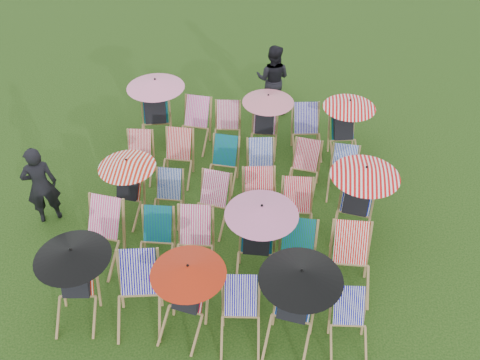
# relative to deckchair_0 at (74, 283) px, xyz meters

# --- Properties ---
(ground) EXTENTS (100.00, 100.00, 0.00)m
(ground) POSITION_rel_deckchair_0_xyz_m (2.06, 2.20, -0.69)
(ground) COLOR black
(ground) RESTS_ON ground
(deckchair_0) EXTENTS (1.10, 1.18, 1.30)m
(deckchair_0) POSITION_rel_deckchair_0_xyz_m (0.00, 0.00, 0.00)
(deckchair_0) COLOR olive
(deckchair_0) RESTS_ON ground
(deckchair_1) EXTENTS (0.83, 1.04, 1.02)m
(deckchair_1) POSITION_rel_deckchair_0_xyz_m (0.93, 0.03, -0.18)
(deckchair_1) COLOR olive
(deckchair_1) RESTS_ON ground
(deckchair_2) EXTENTS (1.07, 1.14, 1.27)m
(deckchair_2) POSITION_rel_deckchair_0_xyz_m (1.65, -0.04, -0.02)
(deckchair_2) COLOR olive
(deckchair_2) RESTS_ON ground
(deckchair_3) EXTENTS (0.68, 0.89, 0.90)m
(deckchair_3) POSITION_rel_deckchair_0_xyz_m (2.46, -0.11, -0.24)
(deckchair_3) COLOR olive
(deckchair_3) RESTS_ON ground
(deckchair_4) EXTENTS (1.16, 1.23, 1.38)m
(deckchair_4) POSITION_rel_deckchair_0_xyz_m (3.20, -0.02, 0.04)
(deckchair_4) COLOR olive
(deckchair_4) RESTS_ON ground
(deckchair_5) EXTENTS (0.62, 0.82, 0.84)m
(deckchair_5) POSITION_rel_deckchair_0_xyz_m (4.01, -0.04, -0.27)
(deckchair_5) COLOR olive
(deckchair_5) RESTS_ON ground
(deckchair_6) EXTENTS (0.79, 1.01, 1.02)m
(deckchair_6) POSITION_rel_deckchair_0_xyz_m (-0.04, 1.11, -0.18)
(deckchair_6) COLOR olive
(deckchair_6) RESTS_ON ground
(deckchair_7) EXTENTS (0.63, 0.85, 0.89)m
(deckchair_7) POSITION_rel_deckchair_0_xyz_m (0.89, 1.17, -0.24)
(deckchair_7) COLOR olive
(deckchair_7) RESTS_ON ground
(deckchair_8) EXTENTS (0.71, 0.94, 0.97)m
(deckchair_8) POSITION_rel_deckchair_0_xyz_m (1.54, 1.16, -0.20)
(deckchair_8) COLOR olive
(deckchair_8) RESTS_ON ground
(deckchair_9) EXTENTS (1.15, 1.19, 1.36)m
(deckchair_9) POSITION_rel_deckchair_0_xyz_m (2.57, 1.17, 0.03)
(deckchair_9) COLOR olive
(deckchair_9) RESTS_ON ground
(deckchair_10) EXTENTS (0.67, 0.92, 0.98)m
(deckchair_10) POSITION_rel_deckchair_0_xyz_m (3.20, 1.05, -0.20)
(deckchair_10) COLOR olive
(deckchair_10) RESTS_ON ground
(deckchair_11) EXTENTS (0.69, 0.95, 1.01)m
(deckchair_11) POSITION_rel_deckchair_0_xyz_m (4.05, 1.04, -0.18)
(deckchair_11) COLOR olive
(deckchair_11) RESTS_ON ground
(deckchair_12) EXTENTS (1.01, 1.07, 1.20)m
(deckchair_12) POSITION_rel_deckchair_0_xyz_m (0.11, 2.23, -0.06)
(deckchair_12) COLOR olive
(deckchair_12) RESTS_ON ground
(deckchair_13) EXTENTS (0.55, 0.77, 0.82)m
(deckchair_13) POSITION_rel_deckchair_0_xyz_m (0.83, 2.28, -0.28)
(deckchair_13) COLOR olive
(deckchair_13) RESTS_ON ground
(deckchair_14) EXTENTS (0.72, 0.91, 0.91)m
(deckchair_14) POSITION_rel_deckchair_0_xyz_m (1.64, 2.17, -0.23)
(deckchair_14) COLOR olive
(deckchair_14) RESTS_ON ground
(deckchair_15) EXTENTS (0.77, 0.97, 0.96)m
(deckchair_15) POSITION_rel_deckchair_0_xyz_m (2.50, 2.30, -0.21)
(deckchair_15) COLOR olive
(deckchair_15) RESTS_ON ground
(deckchair_16) EXTENTS (0.65, 0.87, 0.91)m
(deckchair_16) POSITION_rel_deckchair_0_xyz_m (3.16, 2.18, -0.23)
(deckchair_16) COLOR olive
(deckchair_16) RESTS_ON ground
(deckchair_17) EXTENTS (1.17, 1.24, 1.38)m
(deckchair_17) POSITION_rel_deckchair_0_xyz_m (4.17, 2.30, 0.04)
(deckchair_17) COLOR olive
(deckchair_17) RESTS_ON ground
(deckchair_18) EXTENTS (0.62, 0.82, 0.85)m
(deckchair_18) POSITION_rel_deckchair_0_xyz_m (-0.01, 3.37, -0.26)
(deckchair_18) COLOR olive
(deckchair_18) RESTS_ON ground
(deckchair_19) EXTENTS (0.61, 0.85, 0.91)m
(deckchair_19) POSITION_rel_deckchair_0_xyz_m (0.76, 3.41, -0.23)
(deckchair_19) COLOR olive
(deckchair_19) RESTS_ON ground
(deckchair_20) EXTENTS (0.63, 0.84, 0.87)m
(deckchair_20) POSITION_rel_deckchair_0_xyz_m (1.67, 3.36, -0.25)
(deckchair_20) COLOR olive
(deckchair_20) RESTS_ON ground
(deckchair_21) EXTENTS (0.70, 0.88, 0.87)m
(deckchair_21) POSITION_rel_deckchair_0_xyz_m (2.43, 3.35, -0.25)
(deckchair_21) COLOR olive
(deckchair_21) RESTS_ON ground
(deckchair_22) EXTENTS (0.69, 0.88, 0.87)m
(deckchair_22) POSITION_rel_deckchair_0_xyz_m (3.24, 3.42, -0.25)
(deckchair_22) COLOR olive
(deckchair_22) RESTS_ON ground
(deckchair_23) EXTENTS (0.61, 0.82, 0.85)m
(deckchair_23) POSITION_rel_deckchair_0_xyz_m (3.99, 3.37, -0.26)
(deckchair_23) COLOR olive
(deckchair_23) RESTS_ON ground
(deckchair_24) EXTENTS (1.20, 1.31, 1.42)m
(deckchair_24) POSITION_rel_deckchair_0_xyz_m (0.06, 4.61, 0.06)
(deckchair_24) COLOR olive
(deckchair_24) RESTS_ON ground
(deckchair_25) EXTENTS (0.70, 0.93, 0.95)m
(deckchair_25) POSITION_rel_deckchair_0_xyz_m (0.88, 4.55, -0.21)
(deckchair_25) COLOR olive
(deckchair_25) RESTS_ON ground
(deckchair_26) EXTENTS (0.65, 0.86, 0.88)m
(deckchair_26) POSITION_rel_deckchair_0_xyz_m (1.58, 4.61, -0.25)
(deckchair_26) COLOR olive
(deckchair_26) RESTS_ON ground
(deckchair_27) EXTENTS (1.06, 1.10, 1.25)m
(deckchair_27) POSITION_rel_deckchair_0_xyz_m (2.38, 4.58, -0.03)
(deckchair_27) COLOR olive
(deckchair_27) RESTS_ON ground
(deckchair_28) EXTENTS (0.76, 0.96, 0.95)m
(deckchair_28) POSITION_rel_deckchair_0_xyz_m (3.26, 4.60, -0.22)
(deckchair_28) COLOR olive
(deckchair_28) RESTS_ON ground
(deckchair_29) EXTENTS (1.06, 1.16, 1.26)m
(deckchair_29) POSITION_rel_deckchair_0_xyz_m (4.03, 4.58, -0.03)
(deckchair_29) COLOR olive
(deckchair_29) RESTS_ON ground
(person_left) EXTENTS (0.69, 0.61, 1.58)m
(person_left) POSITION_rel_deckchair_0_xyz_m (-1.32, 1.93, 0.10)
(person_left) COLOR black
(person_left) RESTS_ON ground
(person_rear) EXTENTS (0.87, 0.72, 1.62)m
(person_rear) POSITION_rel_deckchair_0_xyz_m (2.41, 6.13, 0.12)
(person_rear) COLOR black
(person_rear) RESTS_ON ground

